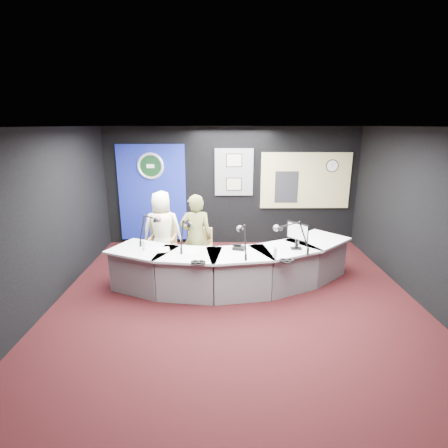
{
  "coord_description": "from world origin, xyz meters",
  "views": [
    {
      "loc": [
        -0.24,
        -5.26,
        2.83
      ],
      "look_at": [
        -0.2,
        0.8,
        1.1
      ],
      "focal_mm": 28.0,
      "sensor_mm": 36.0,
      "label": 1
    }
  ],
  "objects_px": {
    "person_man": "(162,230)",
    "person_woman": "(196,238)",
    "broadcast_desk": "(232,267)",
    "armchair_left": "(163,244)",
    "armchair_right": "(196,257)"
  },
  "relations": [
    {
      "from": "person_man",
      "to": "person_woman",
      "type": "xyz_separation_m",
      "value": [
        0.72,
        -0.57,
        0.02
      ]
    },
    {
      "from": "person_man",
      "to": "broadcast_desk",
      "type": "bearing_deg",
      "value": 142.54
    },
    {
      "from": "broadcast_desk",
      "to": "person_man",
      "type": "relative_size",
      "value": 2.84
    },
    {
      "from": "armchair_left",
      "to": "person_woman",
      "type": "bearing_deg",
      "value": -34.14
    },
    {
      "from": "broadcast_desk",
      "to": "person_woman",
      "type": "xyz_separation_m",
      "value": [
        -0.67,
        0.34,
        0.44
      ]
    },
    {
      "from": "armchair_left",
      "to": "person_woman",
      "type": "height_order",
      "value": "person_woman"
    },
    {
      "from": "armchair_left",
      "to": "person_woman",
      "type": "xyz_separation_m",
      "value": [
        0.72,
        -0.57,
        0.34
      ]
    },
    {
      "from": "broadcast_desk",
      "to": "armchair_right",
      "type": "distance_m",
      "value": 0.75
    },
    {
      "from": "armchair_left",
      "to": "person_woman",
      "type": "relative_size",
      "value": 0.59
    },
    {
      "from": "armchair_left",
      "to": "person_man",
      "type": "height_order",
      "value": "person_man"
    },
    {
      "from": "armchair_right",
      "to": "person_woman",
      "type": "xyz_separation_m",
      "value": [
        0.0,
        0.0,
        0.38
      ]
    },
    {
      "from": "armchair_left",
      "to": "armchair_right",
      "type": "distance_m",
      "value": 0.92
    },
    {
      "from": "person_man",
      "to": "person_woman",
      "type": "distance_m",
      "value": 0.92
    },
    {
      "from": "person_man",
      "to": "person_woman",
      "type": "relative_size",
      "value": 0.97
    },
    {
      "from": "armchair_left",
      "to": "armchair_right",
      "type": "bearing_deg",
      "value": -34.14
    }
  ]
}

